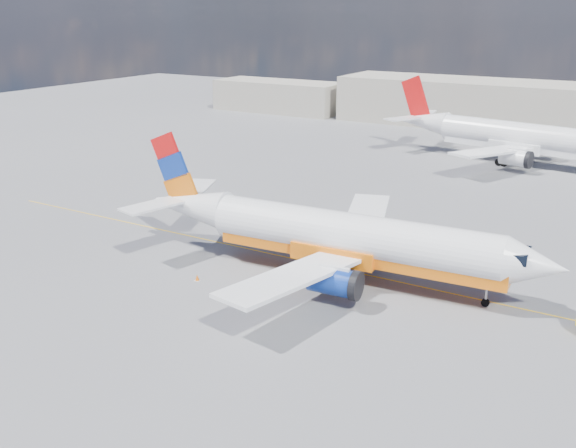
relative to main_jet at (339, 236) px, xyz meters
The scene contains 7 objects.
ground 5.12m from the main_jet, 159.60° to the right, with size 240.00×240.00×0.00m, color slate.
taxi_line 5.22m from the main_jet, 154.78° to the left, with size 70.00×0.15×0.01m, color yellow.
terminal_main 73.69m from the main_jet, 88.88° to the left, with size 70.00×14.00×8.00m, color #A8A091.
terminal_annex 85.75m from the main_jet, 124.49° to the left, with size 26.00×10.00×6.00m, color #A8A091.
main_jet is the anchor object (origin of this frame).
second_jet 47.14m from the main_jet, 85.73° to the left, with size 35.59×27.66×10.75m.
traffic_cone 11.41m from the main_jet, 146.32° to the right, with size 0.37×0.37×0.52m.
Camera 1 is at (23.75, -40.40, 20.06)m, focal length 40.00 mm.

